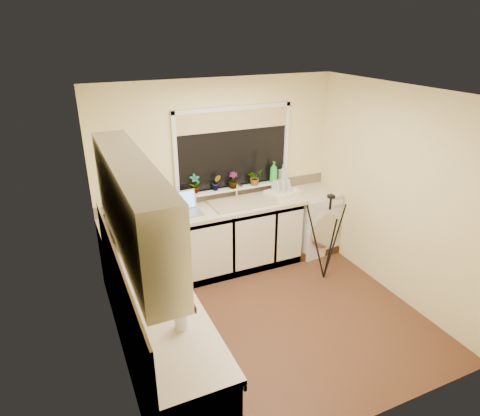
{
  "coord_description": "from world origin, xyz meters",
  "views": [
    {
      "loc": [
        -1.89,
        -3.35,
        3.01
      ],
      "look_at": [
        -0.13,
        0.55,
        1.15
      ],
      "focal_mm": 31.5,
      "sensor_mm": 36.0,
      "label": 1
    }
  ],
  "objects_px": {
    "washing_machine": "(313,221)",
    "cup_left": "(160,300)",
    "dish_rack": "(282,193)",
    "soap_bottle_green": "(274,172)",
    "plant_b": "(216,183)",
    "plant_c": "(233,180)",
    "laptop": "(186,207)",
    "cup_back": "(296,191)",
    "plant_d": "(255,177)",
    "kettle": "(151,251)",
    "plant_a": "(195,184)",
    "soap_bottle_clear": "(283,172)",
    "steel_jar": "(148,289)",
    "microwave": "(129,229)",
    "tripod": "(327,238)",
    "glass_jug": "(181,320)"
  },
  "relations": [
    {
      "from": "washing_machine",
      "to": "cup_left",
      "type": "relative_size",
      "value": 8.83
    },
    {
      "from": "dish_rack",
      "to": "soap_bottle_green",
      "type": "bearing_deg",
      "value": 94.11
    },
    {
      "from": "plant_b",
      "to": "plant_c",
      "type": "height_order",
      "value": "plant_c"
    },
    {
      "from": "laptop",
      "to": "cup_left",
      "type": "bearing_deg",
      "value": -117.23
    },
    {
      "from": "plant_c",
      "to": "laptop",
      "type": "bearing_deg",
      "value": -166.7
    },
    {
      "from": "soap_bottle_green",
      "to": "cup_left",
      "type": "bearing_deg",
      "value": -137.76
    },
    {
      "from": "plant_b",
      "to": "cup_back",
      "type": "height_order",
      "value": "plant_b"
    },
    {
      "from": "plant_c",
      "to": "plant_d",
      "type": "xyz_separation_m",
      "value": [
        0.31,
        -0.0,
        -0.0
      ]
    },
    {
      "from": "kettle",
      "to": "plant_a",
      "type": "height_order",
      "value": "plant_a"
    },
    {
      "from": "laptop",
      "to": "cup_back",
      "type": "relative_size",
      "value": 3.23
    },
    {
      "from": "plant_b",
      "to": "soap_bottle_clear",
      "type": "distance_m",
      "value": 0.99
    },
    {
      "from": "washing_machine",
      "to": "laptop",
      "type": "distance_m",
      "value": 1.94
    },
    {
      "from": "steel_jar",
      "to": "microwave",
      "type": "bearing_deg",
      "value": 87.09
    },
    {
      "from": "plant_d",
      "to": "soap_bottle_clear",
      "type": "relative_size",
      "value": 1.02
    },
    {
      "from": "plant_a",
      "to": "soap_bottle_green",
      "type": "distance_m",
      "value": 1.11
    },
    {
      "from": "tripod",
      "to": "steel_jar",
      "type": "distance_m",
      "value": 2.53
    },
    {
      "from": "dish_rack",
      "to": "soap_bottle_clear",
      "type": "relative_size",
      "value": 2.05
    },
    {
      "from": "microwave",
      "to": "tripod",
      "type": "bearing_deg",
      "value": -119.04
    },
    {
      "from": "dish_rack",
      "to": "plant_d",
      "type": "bearing_deg",
      "value": 141.73
    },
    {
      "from": "kettle",
      "to": "glass_jug",
      "type": "xyz_separation_m",
      "value": [
        -0.03,
        -1.09,
        -0.02
      ]
    },
    {
      "from": "laptop",
      "to": "cup_left",
      "type": "relative_size",
      "value": 3.57
    },
    {
      "from": "glass_jug",
      "to": "plant_d",
      "type": "xyz_separation_m",
      "value": [
        1.71,
        2.22,
        0.18
      ]
    },
    {
      "from": "plant_a",
      "to": "plant_b",
      "type": "bearing_deg",
      "value": -1.86
    },
    {
      "from": "kettle",
      "to": "plant_d",
      "type": "distance_m",
      "value": 2.03
    },
    {
      "from": "soap_bottle_clear",
      "to": "plant_b",
      "type": "bearing_deg",
      "value": -179.47
    },
    {
      "from": "cup_back",
      "to": "cup_left",
      "type": "height_order",
      "value": "cup_left"
    },
    {
      "from": "kettle",
      "to": "plant_d",
      "type": "xyz_separation_m",
      "value": [
        1.67,
        1.13,
        0.16
      ]
    },
    {
      "from": "dish_rack",
      "to": "soap_bottle_clear",
      "type": "distance_m",
      "value": 0.31
    },
    {
      "from": "glass_jug",
      "to": "soap_bottle_green",
      "type": "height_order",
      "value": "soap_bottle_green"
    },
    {
      "from": "plant_d",
      "to": "plant_b",
      "type": "bearing_deg",
      "value": 177.7
    },
    {
      "from": "cup_back",
      "to": "dish_rack",
      "type": "bearing_deg",
      "value": 167.95
    },
    {
      "from": "glass_jug",
      "to": "plant_a",
      "type": "xyz_separation_m",
      "value": [
        0.88,
        2.25,
        0.2
      ]
    },
    {
      "from": "microwave",
      "to": "plant_a",
      "type": "xyz_separation_m",
      "value": [
        0.96,
        0.66,
        0.14
      ]
    },
    {
      "from": "microwave",
      "to": "plant_c",
      "type": "bearing_deg",
      "value": -88.1
    },
    {
      "from": "steel_jar",
      "to": "plant_d",
      "type": "height_order",
      "value": "plant_d"
    },
    {
      "from": "dish_rack",
      "to": "cup_left",
      "type": "xyz_separation_m",
      "value": [
        -2.12,
        -1.72,
        0.01
      ]
    },
    {
      "from": "dish_rack",
      "to": "plant_a",
      "type": "xyz_separation_m",
      "value": [
        -1.16,
        0.18,
        0.25
      ]
    },
    {
      "from": "soap_bottle_clear",
      "to": "cup_left",
      "type": "bearing_deg",
      "value": -139.52
    },
    {
      "from": "soap_bottle_clear",
      "to": "glass_jug",
      "type": "bearing_deg",
      "value": -133.76
    },
    {
      "from": "plant_c",
      "to": "cup_back",
      "type": "height_order",
      "value": "plant_c"
    },
    {
      "from": "soap_bottle_clear",
      "to": "soap_bottle_green",
      "type": "bearing_deg",
      "value": -171.42
    },
    {
      "from": "kettle",
      "to": "soap_bottle_green",
      "type": "distance_m",
      "value": 2.27
    },
    {
      "from": "kettle",
      "to": "microwave",
      "type": "xyz_separation_m",
      "value": [
        -0.11,
        0.5,
        0.04
      ]
    },
    {
      "from": "glass_jug",
      "to": "plant_b",
      "type": "relative_size",
      "value": 0.69
    },
    {
      "from": "cup_left",
      "to": "kettle",
      "type": "bearing_deg",
      "value": 81.58
    },
    {
      "from": "dish_rack",
      "to": "cup_back",
      "type": "relative_size",
      "value": 3.84
    },
    {
      "from": "washing_machine",
      "to": "kettle",
      "type": "distance_m",
      "value": 2.74
    },
    {
      "from": "soap_bottle_green",
      "to": "cup_left",
      "type": "distance_m",
      "value": 2.81
    },
    {
      "from": "dish_rack",
      "to": "glass_jug",
      "type": "bearing_deg",
      "value": -148.85
    },
    {
      "from": "steel_jar",
      "to": "microwave",
      "type": "distance_m",
      "value": 1.05
    }
  ]
}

